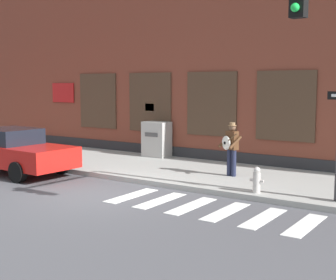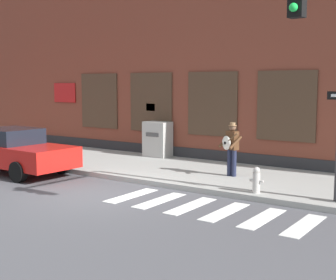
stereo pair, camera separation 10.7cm
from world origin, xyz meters
TOP-DOWN VIEW (x-y plane):
  - ground_plane at (0.00, 0.00)m, footprint 160.00×160.00m
  - sidewalk at (0.00, 3.82)m, footprint 28.00×4.43m
  - building_backdrop at (-0.00, 8.03)m, footprint 28.00×4.06m
  - crosswalk at (3.11, 0.31)m, footprint 5.20×1.90m
  - red_car at (-4.63, 0.59)m, footprint 4.65×2.08m
  - busker at (2.03, 3.63)m, footprint 0.72×0.66m
  - traffic_light at (5.56, 1.12)m, footprint 0.65×3.06m
  - utility_box at (-2.23, 5.59)m, footprint 1.03×0.72m
  - fire_hydrant at (3.65, 1.96)m, footprint 0.38×0.20m

SIDE VIEW (x-z plane):
  - ground_plane at x=0.00m, z-range 0.00..0.00m
  - crosswalk at x=3.11m, z-range 0.00..0.01m
  - sidewalk at x=0.00m, z-range 0.00..0.16m
  - fire_hydrant at x=3.65m, z-range 0.15..0.85m
  - red_car at x=-4.63m, z-range 0.01..1.54m
  - utility_box at x=-2.23m, z-range 0.16..1.55m
  - busker at x=2.03m, z-range 0.27..1.96m
  - traffic_light at x=5.56m, z-range 1.13..6.15m
  - building_backdrop at x=0.00m, z-range -0.01..8.50m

